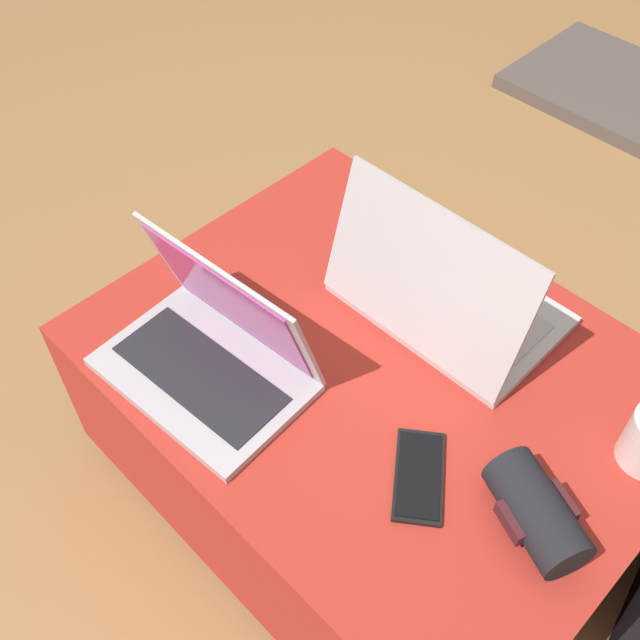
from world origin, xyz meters
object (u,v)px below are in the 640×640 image
object	(u,v)px
laptop_near	(212,350)
wrist_brace	(537,512)
cell_phone	(419,476)
laptop_far	(444,296)

from	to	relation	value
laptop_near	wrist_brace	xyz separation A→B (m)	(0.53, 0.14, -0.01)
laptop_near	cell_phone	distance (m)	0.38
cell_phone	laptop_far	bearing A→B (deg)	86.16
laptop_far	wrist_brace	distance (m)	0.40
wrist_brace	laptop_near	bearing A→B (deg)	-165.20
cell_phone	wrist_brace	world-z (taller)	wrist_brace
laptop_near	cell_phone	bearing A→B (deg)	8.61
laptop_far	cell_phone	bearing A→B (deg)	123.00
laptop_near	wrist_brace	bearing A→B (deg)	10.57
cell_phone	wrist_brace	bearing A→B (deg)	-18.16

